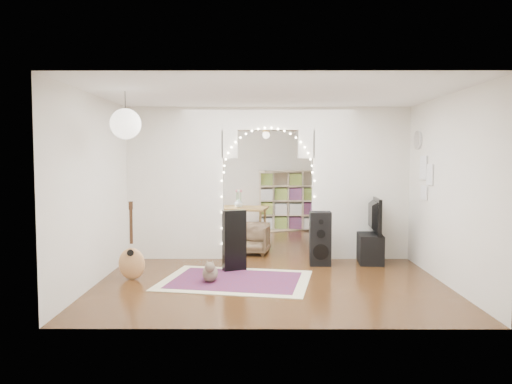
{
  "coord_description": "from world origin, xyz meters",
  "views": [
    {
      "loc": [
        -0.18,
        -8.91,
        1.82
      ],
      "look_at": [
        -0.21,
        0.3,
        1.17
      ],
      "focal_mm": 35.0,
      "sensor_mm": 36.0,
      "label": 1
    }
  ],
  "objects_px": {
    "dining_table": "(239,211)",
    "dining_chair_right": "(253,239)",
    "acoustic_guitar": "(132,251)",
    "dining_chair_left": "(254,236)",
    "bookcase": "(288,200)",
    "media_console": "(369,247)",
    "floor_speaker": "(320,239)"
  },
  "relations": [
    {
      "from": "floor_speaker",
      "to": "acoustic_guitar",
      "type": "bearing_deg",
      "value": -158.66
    },
    {
      "from": "floor_speaker",
      "to": "media_console",
      "type": "distance_m",
      "value": 0.98
    },
    {
      "from": "bookcase",
      "to": "dining_table",
      "type": "distance_m",
      "value": 2.18
    },
    {
      "from": "bookcase",
      "to": "dining_chair_right",
      "type": "height_order",
      "value": "bookcase"
    },
    {
      "from": "floor_speaker",
      "to": "dining_chair_left",
      "type": "xyz_separation_m",
      "value": [
        -1.12,
        1.43,
        -0.19
      ]
    },
    {
      "from": "dining_table",
      "to": "media_console",
      "type": "bearing_deg",
      "value": -29.54
    },
    {
      "from": "acoustic_guitar",
      "to": "dining_chair_left",
      "type": "relative_size",
      "value": 1.71
    },
    {
      "from": "acoustic_guitar",
      "to": "dining_table",
      "type": "relative_size",
      "value": 0.75
    },
    {
      "from": "acoustic_guitar",
      "to": "dining_chair_left",
      "type": "xyz_separation_m",
      "value": [
        1.8,
        2.44,
        -0.17
      ]
    },
    {
      "from": "bookcase",
      "to": "dining_chair_left",
      "type": "height_order",
      "value": "bookcase"
    },
    {
      "from": "media_console",
      "to": "dining_chair_left",
      "type": "distance_m",
      "value": 2.29
    },
    {
      "from": "bookcase",
      "to": "dining_chair_left",
      "type": "distance_m",
      "value": 2.84
    },
    {
      "from": "floor_speaker",
      "to": "dining_table",
      "type": "bearing_deg",
      "value": 125.07
    },
    {
      "from": "bookcase",
      "to": "dining_chair_right",
      "type": "bearing_deg",
      "value": -128.74
    },
    {
      "from": "acoustic_guitar",
      "to": "dining_chair_left",
      "type": "height_order",
      "value": "acoustic_guitar"
    },
    {
      "from": "acoustic_guitar",
      "to": "bookcase",
      "type": "height_order",
      "value": "bookcase"
    },
    {
      "from": "acoustic_guitar",
      "to": "dining_chair_right",
      "type": "height_order",
      "value": "acoustic_guitar"
    },
    {
      "from": "acoustic_guitar",
      "to": "floor_speaker",
      "type": "relative_size",
      "value": 1.09
    },
    {
      "from": "floor_speaker",
      "to": "bookcase",
      "type": "xyz_separation_m",
      "value": [
        -0.29,
        4.1,
        0.29
      ]
    },
    {
      "from": "dining_table",
      "to": "dining_chair_left",
      "type": "relative_size",
      "value": 2.28
    },
    {
      "from": "media_console",
      "to": "dining_chair_right",
      "type": "relative_size",
      "value": 1.65
    },
    {
      "from": "floor_speaker",
      "to": "media_console",
      "type": "xyz_separation_m",
      "value": [
        0.9,
        0.35,
        -0.2
      ]
    },
    {
      "from": "dining_chair_right",
      "to": "acoustic_guitar",
      "type": "bearing_deg",
      "value": -121.91
    },
    {
      "from": "dining_table",
      "to": "dining_chair_right",
      "type": "height_order",
      "value": "dining_table"
    },
    {
      "from": "dining_table",
      "to": "dining_chair_right",
      "type": "distance_m",
      "value": 1.4
    },
    {
      "from": "dining_chair_left",
      "to": "dining_chair_right",
      "type": "bearing_deg",
      "value": -83.34
    },
    {
      "from": "acoustic_guitar",
      "to": "media_console",
      "type": "xyz_separation_m",
      "value": [
        3.82,
        1.36,
        -0.18
      ]
    },
    {
      "from": "media_console",
      "to": "dining_chair_left",
      "type": "bearing_deg",
      "value": 157.1
    },
    {
      "from": "floor_speaker",
      "to": "media_console",
      "type": "height_order",
      "value": "floor_speaker"
    },
    {
      "from": "dining_table",
      "to": "dining_chair_right",
      "type": "relative_size",
      "value": 2.17
    },
    {
      "from": "floor_speaker",
      "to": "bookcase",
      "type": "distance_m",
      "value": 4.12
    },
    {
      "from": "dining_table",
      "to": "acoustic_guitar",
      "type": "bearing_deg",
      "value": -104.65
    }
  ]
}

